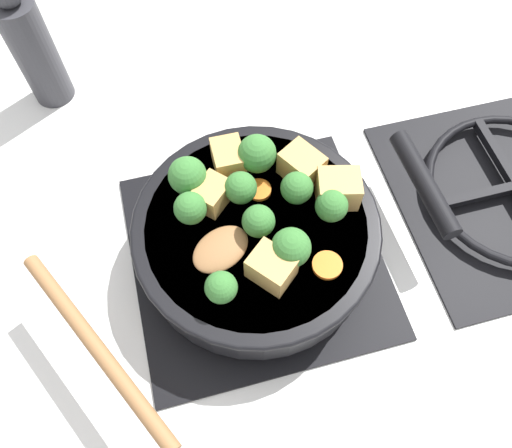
# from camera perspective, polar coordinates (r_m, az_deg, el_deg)

# --- Properties ---
(ground_plane) EXTENTS (2.40, 2.40, 0.00)m
(ground_plane) POSITION_cam_1_polar(r_m,az_deg,el_deg) (0.64, -0.00, -3.59)
(ground_plane) COLOR silver
(front_burner_grate) EXTENTS (0.31, 0.31, 0.03)m
(front_burner_grate) POSITION_cam_1_polar(r_m,az_deg,el_deg) (0.63, -0.00, -3.14)
(front_burner_grate) COLOR black
(front_burner_grate) RESTS_ON ground_plane
(skillet_pan) EXTENTS (0.29, 0.37, 0.06)m
(skillet_pan) POSITION_cam_1_polar(r_m,az_deg,el_deg) (0.59, 0.20, -1.14)
(skillet_pan) COLOR black
(skillet_pan) RESTS_ON front_burner_grate
(wooden_spoon) EXTENTS (0.23, 0.25, 0.02)m
(wooden_spoon) POSITION_cam_1_polar(r_m,az_deg,el_deg) (0.53, -11.94, -8.97)
(wooden_spoon) COLOR olive
(wooden_spoon) RESTS_ON skillet_pan
(tofu_cube_center_large) EXTENTS (0.05, 0.05, 0.03)m
(tofu_cube_center_large) POSITION_cam_1_polar(r_m,az_deg,el_deg) (0.57, -5.02, 3.39)
(tofu_cube_center_large) COLOR tan
(tofu_cube_center_large) RESTS_ON skillet_pan
(tofu_cube_near_handle) EXTENTS (0.06, 0.06, 0.04)m
(tofu_cube_near_handle) POSITION_cam_1_polar(r_m,az_deg,el_deg) (0.52, 1.41, -5.11)
(tofu_cube_near_handle) COLOR tan
(tofu_cube_near_handle) RESTS_ON skillet_pan
(tofu_cube_east_chunk) EXTENTS (0.06, 0.06, 0.04)m
(tofu_cube_east_chunk) POSITION_cam_1_polar(r_m,az_deg,el_deg) (0.59, 5.23, 6.67)
(tofu_cube_east_chunk) COLOR tan
(tofu_cube_east_chunk) RESTS_ON skillet_pan
(tofu_cube_west_chunk) EXTENTS (0.04, 0.04, 0.04)m
(tofu_cube_west_chunk) POSITION_cam_1_polar(r_m,az_deg,el_deg) (0.59, -3.19, 7.48)
(tofu_cube_west_chunk) COLOR tan
(tofu_cube_west_chunk) RESTS_ON skillet_pan
(tofu_cube_back_piece) EXTENTS (0.05, 0.06, 0.04)m
(tofu_cube_back_piece) POSITION_cam_1_polar(r_m,az_deg,el_deg) (0.57, 9.36, 3.99)
(tofu_cube_back_piece) COLOR tan
(tofu_cube_back_piece) RESTS_ON skillet_pan
(broccoli_floret_near_spoon) EXTENTS (0.03, 0.03, 0.04)m
(broccoli_floret_near_spoon) POSITION_cam_1_polar(r_m,az_deg,el_deg) (0.51, -4.00, -7.26)
(broccoli_floret_near_spoon) COLOR #709956
(broccoli_floret_near_spoon) RESTS_ON skillet_pan
(broccoli_floret_center_top) EXTENTS (0.04, 0.04, 0.04)m
(broccoli_floret_center_top) POSITION_cam_1_polar(r_m,az_deg,el_deg) (0.54, 0.45, 0.33)
(broccoli_floret_center_top) COLOR #709956
(broccoli_floret_center_top) RESTS_ON skillet_pan
(broccoli_floret_east_rim) EXTENTS (0.04, 0.04, 0.04)m
(broccoli_floret_east_rim) POSITION_cam_1_polar(r_m,az_deg,el_deg) (0.56, 4.68, 4.10)
(broccoli_floret_east_rim) COLOR #709956
(broccoli_floret_east_rim) RESTS_ON skillet_pan
(broccoli_floret_west_rim) EXTENTS (0.04, 0.04, 0.04)m
(broccoli_floret_west_rim) POSITION_cam_1_polar(r_m,az_deg,el_deg) (0.55, -7.51, 1.78)
(broccoli_floret_west_rim) COLOR #709956
(broccoli_floret_west_rim) RESTS_ON skillet_pan
(broccoli_floret_north_edge) EXTENTS (0.05, 0.05, 0.05)m
(broccoli_floret_north_edge) POSITION_cam_1_polar(r_m,az_deg,el_deg) (0.58, 0.11, 8.02)
(broccoli_floret_north_edge) COLOR #709956
(broccoli_floret_north_edge) RESTS_ON skillet_pan
(broccoli_floret_south_cluster) EXTENTS (0.04, 0.04, 0.05)m
(broccoli_floret_south_cluster) POSITION_cam_1_polar(r_m,az_deg,el_deg) (0.57, -7.83, 5.47)
(broccoli_floret_south_cluster) COLOR #709956
(broccoli_floret_south_cluster) RESTS_ON skillet_pan
(broccoli_floret_mid_floret) EXTENTS (0.04, 0.04, 0.04)m
(broccoli_floret_mid_floret) POSITION_cam_1_polar(r_m,az_deg,el_deg) (0.56, -1.76, 4.12)
(broccoli_floret_mid_floret) COLOR #709956
(broccoli_floret_mid_floret) RESTS_ON skillet_pan
(broccoli_floret_small_inner) EXTENTS (0.04, 0.04, 0.04)m
(broccoli_floret_small_inner) POSITION_cam_1_polar(r_m,az_deg,el_deg) (0.55, 8.63, 2.04)
(broccoli_floret_small_inner) COLOR #709956
(broccoli_floret_small_inner) RESTS_ON skillet_pan
(broccoli_floret_tall_stem) EXTENTS (0.04, 0.04, 0.05)m
(broccoli_floret_tall_stem) POSITION_cam_1_polar(r_m,az_deg,el_deg) (0.52, 4.01, -2.73)
(broccoli_floret_tall_stem) COLOR #709956
(broccoli_floret_tall_stem) RESTS_ON skillet_pan
(carrot_slice_orange_thin) EXTENTS (0.03, 0.03, 0.01)m
(carrot_slice_orange_thin) POSITION_cam_1_polar(r_m,az_deg,el_deg) (0.55, 8.14, -4.68)
(carrot_slice_orange_thin) COLOR orange
(carrot_slice_orange_thin) RESTS_ON skillet_pan
(carrot_slice_near_center) EXTENTS (0.03, 0.03, 0.01)m
(carrot_slice_near_center) POSITION_cam_1_polar(r_m,az_deg,el_deg) (0.59, 0.32, 3.92)
(carrot_slice_near_center) COLOR orange
(carrot_slice_near_center) RESTS_ON skillet_pan
(pepper_mill) EXTENTS (0.06, 0.06, 0.20)m
(pepper_mill) POSITION_cam_1_polar(r_m,az_deg,el_deg) (0.80, -24.12, 17.83)
(pepper_mill) COLOR #333338
(pepper_mill) RESTS_ON ground_plane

